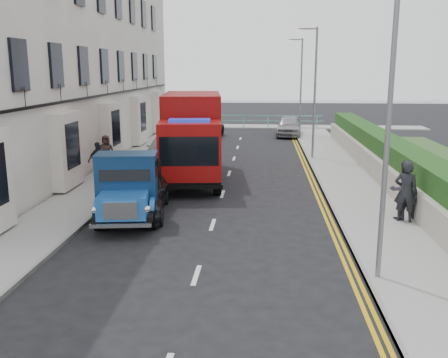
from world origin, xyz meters
TOP-DOWN VIEW (x-y plane):
  - ground at (0.00, 0.00)m, footprint 120.00×120.00m
  - pavement_west at (-5.20, 9.00)m, footprint 2.40×38.00m
  - pavement_east at (5.30, 9.00)m, footprint 2.60×38.00m
  - promenade at (0.00, 29.00)m, footprint 30.00×2.50m
  - sea_plane at (0.00, 60.00)m, footprint 120.00×120.00m
  - terrace_west at (-9.47, 13.00)m, footprint 6.31×30.20m
  - garden_east at (7.21, 9.00)m, footprint 1.45×28.00m
  - seafront_railing at (0.00, 28.20)m, footprint 13.00×0.08m
  - lamp_near at (4.18, -2.00)m, footprint 1.23×0.18m
  - lamp_mid at (4.18, 14.00)m, footprint 1.23×0.18m
  - lamp_far at (4.18, 24.00)m, footprint 1.23×0.18m
  - bedford_lorry at (-2.74, 2.10)m, footprint 2.47×4.95m
  - red_lorry at (-1.57, 8.67)m, footprint 3.23×7.45m
  - parked_car_front at (-2.60, 3.06)m, footprint 2.33×4.62m
  - parked_car_mid at (-2.60, 11.76)m, footprint 1.80×4.15m
  - parked_car_rear at (-3.60, 12.81)m, footprint 2.11×4.69m
  - seafront_car_left at (-2.62, 22.49)m, footprint 2.78×5.03m
  - seafront_car_right at (3.50, 23.76)m, footprint 2.10×4.49m
  - pedestrian_east_near at (6.10, 2.50)m, footprint 0.83×0.68m
  - pedestrian_east_far at (6.10, 2.77)m, footprint 1.10×0.96m
  - pedestrian_west_near at (-5.63, 7.91)m, footprint 0.98×0.93m
  - pedestrian_west_far at (-5.98, 10.11)m, footprint 0.88×0.65m

SIDE VIEW (x-z plane):
  - ground at x=0.00m, z-range 0.00..0.00m
  - sea_plane at x=0.00m, z-range 0.00..0.00m
  - pavement_west at x=-5.20m, z-range 0.00..0.12m
  - pavement_east at x=5.30m, z-range 0.00..0.12m
  - promenade at x=0.00m, z-range 0.00..0.12m
  - seafront_railing at x=0.00m, z-range 0.03..1.14m
  - parked_car_mid at x=-2.60m, z-range 0.00..1.33m
  - seafront_car_left at x=-2.62m, z-range 0.00..1.33m
  - parked_car_rear at x=-3.60m, z-range 0.00..1.34m
  - seafront_car_right at x=3.50m, z-range 0.00..1.49m
  - parked_car_front at x=-2.60m, z-range 0.00..1.51m
  - garden_east at x=7.21m, z-range 0.02..1.77m
  - pedestrian_west_near at x=-5.63m, z-range 0.12..1.75m
  - pedestrian_west_far at x=-5.98m, z-range 0.12..1.76m
  - bedford_lorry at x=-2.74m, z-range -0.09..2.16m
  - pedestrian_east_far at x=6.10m, z-range 0.12..2.04m
  - pedestrian_east_near at x=6.10m, z-range 0.12..2.06m
  - red_lorry at x=-1.57m, z-range 0.12..3.91m
  - lamp_near at x=4.18m, z-range 0.50..7.50m
  - lamp_mid at x=4.18m, z-range 0.50..7.50m
  - lamp_far at x=4.18m, z-range 0.50..7.50m
  - terrace_west at x=-9.47m, z-range 0.04..14.29m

